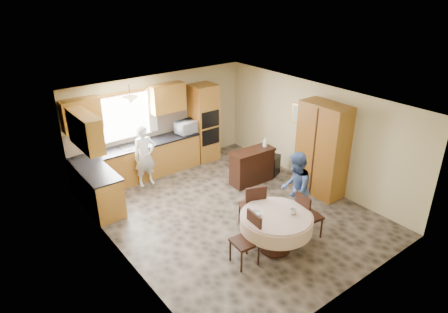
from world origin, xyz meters
The scene contains 36 objects.
floor centered at (0.00, 0.00, 0.00)m, with size 5.00×6.00×0.01m, color #6C5B4C.
ceiling centered at (0.00, 0.00, 2.50)m, with size 5.00×6.00×0.01m, color white.
wall_back centered at (0.00, 3.00, 1.25)m, with size 5.00×0.02×2.50m, color tan.
wall_front centered at (0.00, -3.00, 1.25)m, with size 5.00×0.02×2.50m, color tan.
wall_left centered at (-2.50, 0.00, 1.25)m, with size 0.02×6.00×2.50m, color tan.
wall_right centered at (2.50, 0.00, 1.25)m, with size 0.02×6.00×2.50m, color tan.
window centered at (-1.00, 2.98, 1.60)m, with size 1.40×0.03×1.10m, color white.
curtain_left centered at (-1.75, 2.93, 1.65)m, with size 0.22×0.02×1.15m, color white.
curtain_right centered at (-0.25, 2.93, 1.65)m, with size 0.22×0.02×1.15m, color white.
base_cab_back centered at (-0.85, 2.70, 0.44)m, with size 3.30×0.60×0.88m, color gold.
counter_back centered at (-0.85, 2.70, 0.90)m, with size 3.30×0.64×0.04m, color black.
base_cab_left centered at (-2.20, 1.80, 0.44)m, with size 0.60×1.20×0.88m, color gold.
counter_left centered at (-2.20, 1.80, 0.90)m, with size 0.64×1.20×0.04m, color black.
backsplash centered at (-0.85, 2.99, 1.18)m, with size 3.30×0.02×0.55m, color beige.
wall_cab_left centered at (-2.05, 2.83, 1.91)m, with size 0.85×0.33×0.72m, color #B1762C.
wall_cab_right centered at (0.15, 2.83, 1.91)m, with size 0.90×0.33×0.72m, color #B1762C.
wall_cab_side centered at (-2.33, 1.80, 1.91)m, with size 0.33×1.20×0.72m, color #B1762C.
oven_tower centered at (1.15, 2.69, 1.06)m, with size 0.66×0.62×2.12m, color gold.
oven_upper centered at (1.15, 2.38, 1.25)m, with size 0.56×0.01×0.45m, color black.
oven_lower centered at (1.15, 2.38, 0.75)m, with size 0.56×0.01×0.45m, color black.
pendant centered at (-1.00, 2.50, 2.12)m, with size 0.36×0.36×0.18m, color beige.
sideboard centered at (1.27, 0.81, 0.41)m, with size 1.14×0.47×0.81m, color #32160D.
space_heater centered at (1.98, 0.79, 0.26)m, with size 0.38×0.27×0.53m, color black.
cupboard centered at (2.22, -0.52, 1.09)m, with size 0.57×1.15×2.19m, color gold.
dining_table centered at (-0.14, -1.49, 0.59)m, with size 1.34×1.34×0.76m.
chair_left centered at (-0.78, -1.45, 0.54)m, with size 0.47×0.47×0.98m.
chair_back centered at (-0.06, -0.75, 0.58)m, with size 0.58×0.58×1.04m.
chair_right centered at (0.58, -1.57, 0.54)m, with size 0.47×0.47×0.99m.
framed_picture centered at (2.47, 0.39, 1.62)m, with size 0.06×0.61×0.50m.
microwave centered at (0.59, 2.65, 1.08)m, with size 0.59×0.40×0.33m, color silver.
person_sink centered at (-0.87, 2.30, 0.76)m, with size 0.56×0.37×1.53m, color silver.
person_dining centered at (0.77, -1.07, 0.79)m, with size 0.77×0.60×1.58m, color #3B5081.
bowl_sideboard centered at (0.94, 0.81, 0.84)m, with size 0.21×0.21×0.05m, color #B2B2B2.
bottle_sideboard centered at (1.67, 0.81, 0.95)m, with size 0.11×0.11×0.29m, color silver.
cup_table centered at (0.11, -1.65, 0.81)m, with size 0.13×0.13×0.10m, color #B2B2B2.
bowl_table centered at (-0.46, -1.27, 0.79)m, with size 0.20×0.20×0.06m, color #B2B2B2.
Camera 1 is at (-4.66, -5.80, 4.76)m, focal length 32.00 mm.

